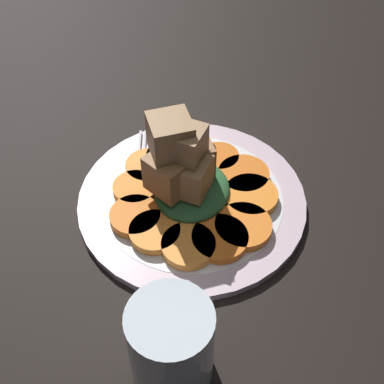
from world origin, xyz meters
The scene contains 17 objects.
table_slab centered at (0.00, 0.00, 1.00)cm, with size 120.00×120.00×2.00cm, color black.
plate centered at (0.00, 0.00, 2.52)cm, with size 28.47×28.47×1.05cm.
carrot_slice_0 centered at (5.80, 4.84, 3.64)cm, with size 6.64×6.64×1.08cm, color orange.
carrot_slice_1 centered at (3.38, 7.11, 3.64)cm, with size 6.80×6.80×1.08cm, color orange.
carrot_slice_2 centered at (-1.59, 7.08, 3.64)cm, with size 6.79×6.79×1.08cm, color orange.
carrot_slice_3 centered at (-4.87, 5.57, 3.64)cm, with size 6.60×6.60×1.08cm, color orange.
carrot_slice_4 centered at (-7.20, 1.89, 3.64)cm, with size 5.12×5.12×1.08cm, color #D66115.
carrot_slice_5 centered at (-7.31, -1.31, 3.64)cm, with size 5.33×5.33×1.08cm, color orange.
carrot_slice_6 centered at (-5.69, -4.23, 3.64)cm, with size 6.80×6.80×1.08cm, color orange.
carrot_slice_7 centered at (-3.23, -6.73, 3.64)cm, with size 5.97×5.97×1.08cm, color orange.
carrot_slice_8 centered at (0.83, -7.21, 3.64)cm, with size 5.56×5.56×1.08cm, color orange.
carrot_slice_9 centered at (5.11, -5.73, 3.64)cm, with size 6.18×6.18×1.08cm, color orange.
carrot_slice_10 centered at (6.78, -2.74, 3.64)cm, with size 6.06×6.06×1.08cm, color orange.
carrot_slice_11 centered at (7.71, 1.57, 3.64)cm, with size 6.30×6.30×1.08cm, color orange.
center_pile centered at (0.02, -0.84, 7.81)cm, with size 10.43×10.34×12.00cm.
fork centered at (-1.30, -6.66, 3.30)cm, with size 19.17×6.63×0.40cm.
water_glass centered at (21.42, 3.57, 7.05)cm, with size 8.02×8.02×10.10cm.
Camera 1 is at (42.70, 11.09, 53.11)cm, focal length 50.00 mm.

